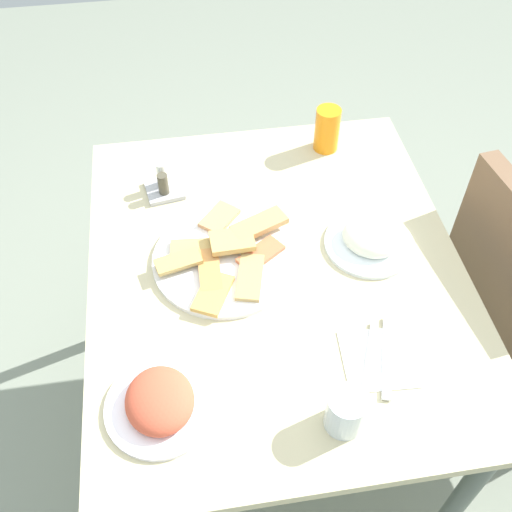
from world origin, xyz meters
The scene contains 11 objects.
ground_plane centered at (0.00, 0.00, 0.00)m, with size 6.00×6.00×0.00m, color gray.
dining_table centered at (0.00, 0.00, 0.67)m, with size 1.02×0.84×0.77m.
pide_platter centered at (-0.04, -0.11, 0.78)m, with size 0.34×0.33×0.04m.
salad_plate_greens centered at (0.30, -0.28, 0.79)m, with size 0.21×0.21×0.06m.
salad_plate_rice centered at (-0.03, 0.23, 0.79)m, with size 0.21×0.21×0.06m.
soda_can centered at (-0.40, 0.21, 0.83)m, with size 0.07×0.07×0.12m, color orange.
drinking_glass centered at (0.39, 0.06, 0.81)m, with size 0.07×0.07×0.09m, color silver.
paper_napkin centered at (0.27, 0.16, 0.77)m, with size 0.14×0.14×0.00m, color white.
fork centered at (0.27, 0.14, 0.77)m, with size 0.18×0.01×0.01m, color silver.
spoon centered at (0.27, 0.18, 0.77)m, with size 0.19×0.02×0.01m, color silver.
condiment_caddy centered at (-0.29, -0.24, 0.79)m, with size 0.10×0.10×0.08m.
Camera 1 is at (0.84, -0.18, 1.80)m, focal length 41.51 mm.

